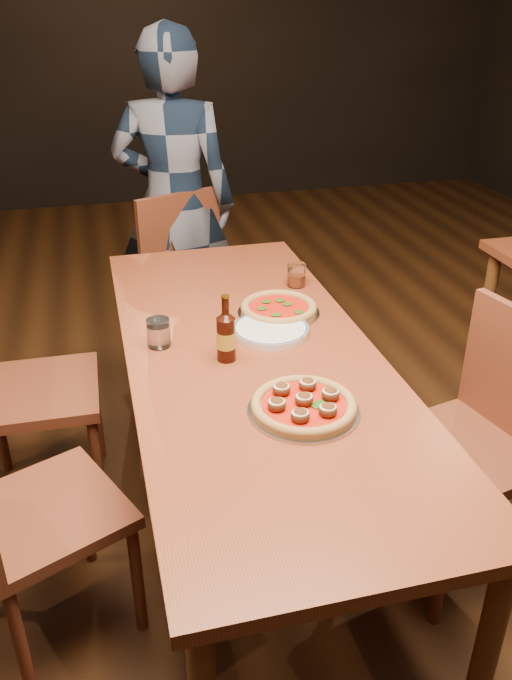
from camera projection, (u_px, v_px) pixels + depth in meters
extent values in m
plane|color=black|center=(253.00, 527.00, 2.49)|extent=(9.00, 9.00, 0.00)
plane|color=black|center=(125.00, 28.00, 5.65)|extent=(7.00, 0.00, 7.00)
cube|color=maroon|center=(252.00, 358.00, 2.15)|extent=(0.80, 2.00, 0.04)
cylinder|color=brown|center=(132.00, 340.00, 3.06)|extent=(0.06, 0.06, 0.71)
cylinder|color=brown|center=(484.00, 662.00, 1.59)|extent=(0.06, 0.06, 0.71)
cylinder|color=brown|center=(274.00, 324.00, 3.20)|extent=(0.06, 0.06, 0.71)
cylinder|color=brown|center=(485.00, 319.00, 3.25)|extent=(0.06, 0.06, 0.71)
cylinder|color=#B7B7BF|center=(304.00, 410.00, 1.84)|extent=(0.31, 0.31, 0.01)
cylinder|color=tan|center=(304.00, 407.00, 1.83)|extent=(0.29, 0.29, 0.02)
torus|color=tan|center=(304.00, 405.00, 1.83)|extent=(0.29, 0.29, 0.03)
cylinder|color=#9F2809|center=(304.00, 404.00, 1.83)|extent=(0.23, 0.23, 0.00)
cylinder|color=#B7B7BF|center=(279.00, 312.00, 2.40)|extent=(0.30, 0.30, 0.01)
cylinder|color=tan|center=(279.00, 310.00, 2.39)|extent=(0.27, 0.27, 0.02)
torus|color=tan|center=(279.00, 307.00, 2.39)|extent=(0.28, 0.28, 0.03)
cylinder|color=#9F2809|center=(279.00, 307.00, 2.39)|extent=(0.21, 0.21, 0.00)
cylinder|color=white|center=(271.00, 330.00, 2.25)|extent=(0.26, 0.26, 0.02)
cylinder|color=black|center=(226.00, 339.00, 2.06)|extent=(0.06, 0.06, 0.14)
cylinder|color=black|center=(225.00, 308.00, 2.01)|extent=(0.02, 0.02, 0.07)
cylinder|color=gold|center=(226.00, 339.00, 2.06)|extent=(0.06, 0.06, 0.05)
cylinder|color=white|center=(159.00, 333.00, 2.16)|extent=(0.08, 0.08, 0.09)
cylinder|color=#953510|center=(296.00, 275.00, 2.60)|extent=(0.07, 0.07, 0.09)
imported|color=black|center=(175.00, 204.00, 3.31)|extent=(0.71, 0.58, 1.68)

